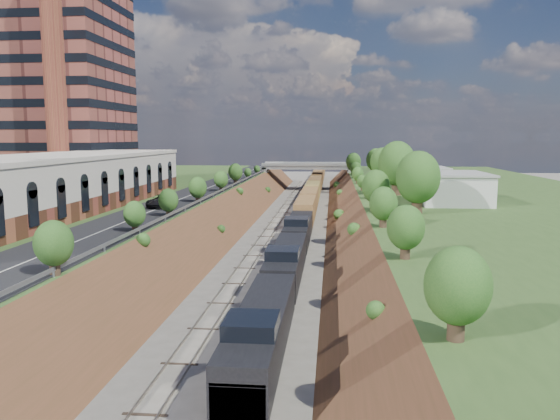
{
  "coord_description": "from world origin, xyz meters",
  "views": [
    {
      "loc": [
        6.88,
        -26.13,
        14.19
      ],
      "look_at": [
        0.97,
        34.84,
        6.0
      ],
      "focal_mm": 35.0,
      "sensor_mm": 36.0,
      "label": 1
    }
  ],
  "objects": [
    {
      "name": "road",
      "position": [
        -15.5,
        60.0,
        5.05
      ],
      "size": [
        8.0,
        180.0,
        0.1
      ],
      "primitive_type": "cube",
      "color": "black",
      "rests_on": "platform_left"
    },
    {
      "name": "ground",
      "position": [
        0.0,
        0.0,
        0.0
      ],
      "size": [
        400.0,
        400.0,
        0.0
      ],
      "primitive_type": "plane",
      "color": "#6B665B",
      "rests_on": "ground"
    },
    {
      "name": "guardrail",
      "position": [
        -11.4,
        59.8,
        5.55
      ],
      "size": [
        0.1,
        171.0,
        0.7
      ],
      "color": "#99999E",
      "rests_on": "platform_left"
    },
    {
      "name": "overpass",
      "position": [
        0.0,
        122.0,
        4.92
      ],
      "size": [
        24.5,
        8.3,
        7.4
      ],
      "color": "gray",
      "rests_on": "ground"
    },
    {
      "name": "embankment_left",
      "position": [
        -11.0,
        60.0,
        0.0
      ],
      "size": [
        10.0,
        180.0,
        10.0
      ],
      "primitive_type": "cube",
      "rotation": [
        0.0,
        0.79,
        0.0
      ],
      "color": "brown",
      "rests_on": "ground"
    },
    {
      "name": "platform_right",
      "position": [
        33.0,
        60.0,
        2.5
      ],
      "size": [
        44.0,
        180.0,
        5.0
      ],
      "primitive_type": "cube",
      "color": "#345222",
      "rests_on": "ground"
    },
    {
      "name": "tree_right_large",
      "position": [
        17.0,
        40.0,
        9.38
      ],
      "size": [
        5.25,
        5.25,
        7.61
      ],
      "color": "#473323",
      "rests_on": "platform_right"
    },
    {
      "name": "white_building_near",
      "position": [
        23.5,
        52.0,
        7.0
      ],
      "size": [
        9.0,
        12.0,
        4.0
      ],
      "primitive_type": "cube",
      "color": "silver",
      "rests_on": "platform_right"
    },
    {
      "name": "smokestack",
      "position": [
        -36.0,
        56.0,
        25.0
      ],
      "size": [
        3.2,
        3.2,
        40.0
      ],
      "primitive_type": "cylinder",
      "color": "brown",
      "rests_on": "platform_left"
    },
    {
      "name": "white_building_far",
      "position": [
        23.0,
        74.0,
        6.8
      ],
      "size": [
        8.0,
        10.0,
        3.6
      ],
      "primitive_type": "cube",
      "color": "silver",
      "rests_on": "platform_right"
    },
    {
      "name": "highrise_tower",
      "position": [
        -44.0,
        72.0,
        32.88
      ],
      "size": [
        22.0,
        22.0,
        53.9
      ],
      "color": "brown",
      "rests_on": "platform_left"
    },
    {
      "name": "rail_right_track",
      "position": [
        2.6,
        60.0,
        0.09
      ],
      "size": [
        1.58,
        180.0,
        0.18
      ],
      "primitive_type": "cube",
      "color": "gray",
      "rests_on": "ground"
    },
    {
      "name": "rail_left_track",
      "position": [
        -2.6,
        60.0,
        0.09
      ],
      "size": [
        1.58,
        180.0,
        0.18
      ],
      "primitive_type": "cube",
      "color": "gray",
      "rests_on": "ground"
    },
    {
      "name": "suv",
      "position": [
        -15.41,
        43.03,
        5.92
      ],
      "size": [
        3.12,
        6.06,
        1.64
      ],
      "primitive_type": "imported",
      "rotation": [
        0.0,
        0.0,
        -0.07
      ],
      "color": "black",
      "rests_on": "road"
    },
    {
      "name": "freight_train",
      "position": [
        2.6,
        90.67,
        2.55
      ],
      "size": [
        2.91,
        179.84,
        4.55
      ],
      "color": "black",
      "rests_on": "ground"
    },
    {
      "name": "commercial_building",
      "position": [
        -28.0,
        38.0,
        8.51
      ],
      "size": [
        14.3,
        62.3,
        7.0
      ],
      "color": "brown",
      "rests_on": "platform_left"
    },
    {
      "name": "embankment_right",
      "position": [
        11.0,
        60.0,
        0.0
      ],
      "size": [
        10.0,
        180.0,
        10.0
      ],
      "primitive_type": "cube",
      "rotation": [
        0.0,
        0.79,
        0.0
      ],
      "color": "brown",
      "rests_on": "ground"
    },
    {
      "name": "tree_left_crest",
      "position": [
        -11.8,
        20.0,
        7.04
      ],
      "size": [
        2.45,
        2.45,
        3.55
      ],
      "color": "#473323",
      "rests_on": "platform_left"
    },
    {
      "name": "platform_left",
      "position": [
        -33.0,
        60.0,
        2.5
      ],
      "size": [
        44.0,
        180.0,
        5.0
      ],
      "primitive_type": "cube",
      "color": "#345222",
      "rests_on": "ground"
    }
  ]
}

